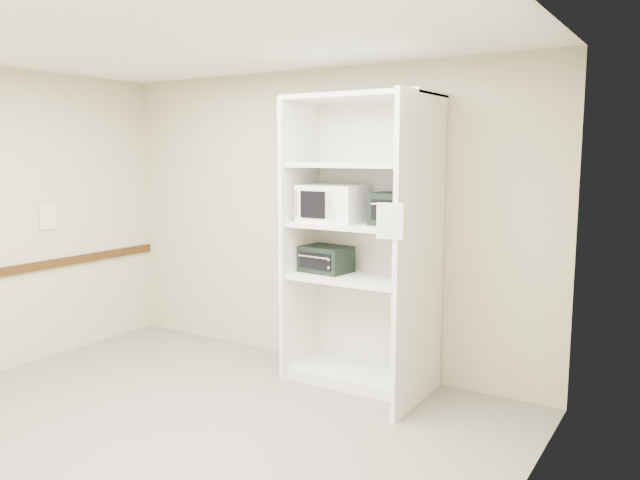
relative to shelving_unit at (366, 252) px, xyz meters
The scene contains 10 objects.
floor 2.15m from the shelving_unit, 111.36° to the right, with size 4.50×4.00×0.01m, color #615E54.
ceiling 2.41m from the shelving_unit, 111.36° to the right, with size 4.50×4.00×0.01m, color white.
wall_back 0.76m from the shelving_unit, 155.96° to the left, with size 4.50×0.02×2.70m, color #B8AE8D.
wall_right 2.34m from the shelving_unit, 47.07° to the right, with size 0.02×4.00×2.70m, color #B8AE8D.
shelving_unit is the anchor object (origin of this frame).
microwave 0.50m from the shelving_unit, behind, with size 0.52×0.39×0.31m, color white.
toaster_oven_upper 0.47m from the shelving_unit, 11.32° to the left, with size 0.45×0.34×0.26m, color black.
toaster_oven_lower 0.41m from the shelving_unit, behind, with size 0.41×0.31×0.23m, color black.
paper_sign 0.88m from the shelving_unit, 50.65° to the right, with size 0.20×0.01×0.25m, color white.
wall_poster 3.06m from the shelving_unit, 162.03° to the right, with size 0.01×0.17×0.24m, color silver.
Camera 1 is at (3.06, -2.84, 1.94)m, focal length 35.00 mm.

